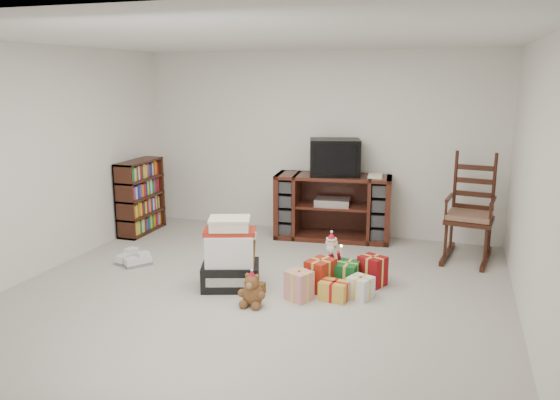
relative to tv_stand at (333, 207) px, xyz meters
The scene contains 13 objects.
room 2.36m from the tv_stand, 97.84° to the right, with size 5.01×5.01×2.51m.
tv_stand is the anchor object (origin of this frame).
bookshelf 2.69m from the tv_stand, 168.48° to the right, with size 0.28×0.84×1.03m.
rocking_chair 1.76m from the tv_stand, ahead, with size 0.65×0.94×1.33m.
gift_pile 2.16m from the tv_stand, 106.58° to the right, with size 0.69×0.59×0.73m.
red_suitcase 2.26m from the tv_stand, 106.55° to the right, with size 0.40×0.30×0.55m.
stocking 2.15m from the tv_stand, 102.28° to the right, with size 0.30×0.13×0.63m, color #0E801C, non-canonical shape.
teddy_bear 2.46m from the tv_stand, 95.40° to the right, with size 0.22×0.19×0.32m.
santa_figurine 1.57m from the tv_stand, 77.77° to the right, with size 0.26×0.25×0.54m.
mrs_claus_figurine 1.78m from the tv_stand, 115.68° to the right, with size 0.30×0.28×0.61m.
sneaker_pair 2.69m from the tv_stand, 138.57° to the right, with size 0.44×0.33×0.11m.
gift_cluster 1.95m from the tv_stand, 74.97° to the right, with size 0.73×1.02×0.25m.
crt_television 0.68m from the tv_stand, 60.04° to the left, with size 0.75×0.63×0.48m.
Camera 1 is at (1.85, -4.82, 2.16)m, focal length 35.00 mm.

